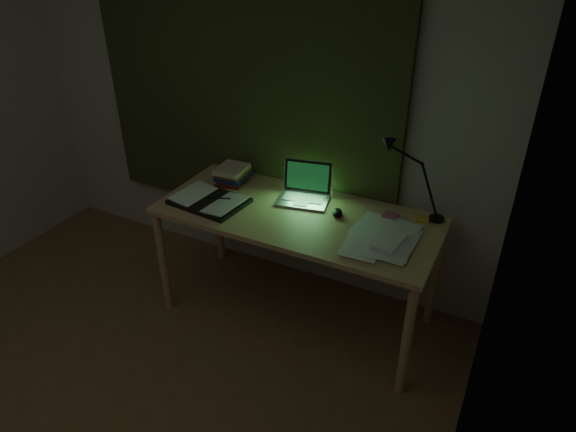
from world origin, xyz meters
The scene contains 11 objects.
wall_back centered at (0.00, 2.00, 1.25)m, with size 3.50×0.00×2.50m, color beige.
curtain centered at (0.00, 1.96, 1.45)m, with size 2.20×0.06×2.00m, color #31381C.
desk centered at (0.60, 1.55, 0.39)m, with size 1.70×0.74×0.78m, color tan, non-canonical shape.
laptop centered at (0.57, 1.70, 0.89)m, with size 0.31×0.35×0.22m, color silver, non-canonical shape.
open_textbook centered at (0.06, 1.42, 0.79)m, with size 0.44×0.32×0.04m, color white, non-canonical shape.
book_stack centered at (0.03, 1.74, 0.83)m, with size 0.18×0.21×0.11m, color white, non-canonical shape.
loose_papers centered at (1.14, 1.49, 0.79)m, with size 0.34×0.35×0.02m, color white, non-canonical shape.
mouse centered at (0.83, 1.64, 0.79)m, with size 0.06×0.10×0.04m, color black.
sticky_yellow centered at (1.30, 1.81, 0.78)m, with size 0.07×0.07×0.02m, color gold.
sticky_pink centered at (1.11, 1.76, 0.78)m, with size 0.08×0.08×0.02m, color #C54C7C.
desk_lamp centered at (1.37, 1.85, 1.02)m, with size 0.32×0.25×0.48m, color black, non-canonical shape.
Camera 1 is at (1.75, -0.86, 2.31)m, focal length 32.00 mm.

